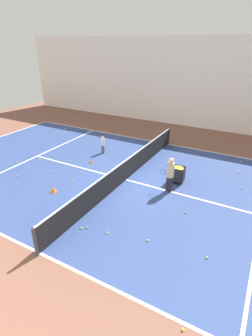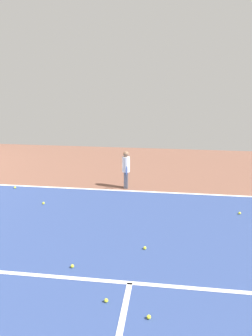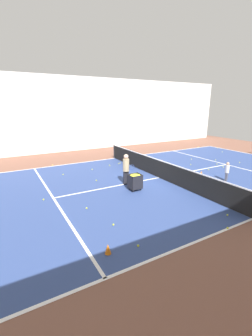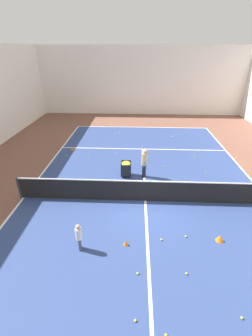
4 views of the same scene
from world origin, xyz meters
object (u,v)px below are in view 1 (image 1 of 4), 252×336
at_px(coach_at_net, 170,172).
at_px(training_cone_1, 91,161).
at_px(ball_cart, 178,171).
at_px(child_midcourt, 103,143).
at_px(tennis_net, 126,170).
at_px(training_cone_0, 53,190).

bearing_deg(coach_at_net, training_cone_1, 2.87).
bearing_deg(ball_cart, coach_at_net, -2.55).
bearing_deg(child_midcourt, tennis_net, -57.09).
xyz_separation_m(coach_at_net, child_midcourt, (-2.29, -5.06, -0.32)).
bearing_deg(ball_cart, training_cone_0, -51.70).
height_order(coach_at_net, training_cone_0, coach_at_net).
xyz_separation_m(tennis_net, child_midcourt, (-2.31, -2.87, 0.06)).
xyz_separation_m(tennis_net, training_cone_1, (-0.76, -2.62, -0.44)).
xyz_separation_m(training_cone_0, training_cone_1, (-3.34, -0.35, -0.02)).
bearing_deg(child_midcourt, coach_at_net, -42.61).
xyz_separation_m(ball_cart, training_cone_0, (3.56, -4.51, -0.45)).
xyz_separation_m(coach_at_net, training_cone_1, (-0.75, -4.82, -0.82)).
distance_m(tennis_net, child_midcourt, 3.68).
relative_size(ball_cart, training_cone_0, 2.94).
bearing_deg(tennis_net, coach_at_net, 90.46).
relative_size(child_midcourt, training_cone_0, 3.83).
xyz_separation_m(coach_at_net, training_cone_0, (2.60, -4.47, -0.81)).
bearing_deg(coach_at_net, child_midcourt, -12.69).
bearing_deg(tennis_net, training_cone_1, -106.22).
distance_m(training_cone_0, training_cone_1, 3.36).
bearing_deg(ball_cart, training_cone_1, -87.45).
distance_m(ball_cart, training_cone_1, 4.89).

